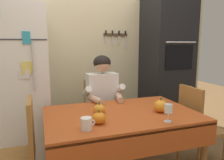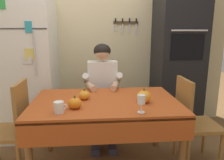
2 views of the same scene
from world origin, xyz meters
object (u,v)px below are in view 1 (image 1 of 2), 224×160
object	(u,v)px
chair_left_side	(19,150)
pumpkin_large	(99,109)
chair_behind_person	(99,112)
pumpkin_small	(99,118)
dining_table	(122,122)
seated_person	(103,98)
wine_glass	(168,110)
coffee_mug	(87,124)
refrigerator	(18,86)
wall_oven	(166,67)
chair_right_side	(197,124)
pumpkin_medium	(161,106)

from	to	relation	value
chair_left_side	pumpkin_large	bearing A→B (deg)	2.11
chair_behind_person	pumpkin_small	world-z (taller)	chair_behind_person
dining_table	seated_person	xyz separation A→B (m)	(-0.00, 0.60, 0.08)
dining_table	wine_glass	bearing A→B (deg)	-50.10
pumpkin_small	chair_left_side	bearing A→B (deg)	160.60
coffee_mug	pumpkin_large	bearing A→B (deg)	60.33
dining_table	chair_behind_person	xyz separation A→B (m)	(-0.00, 0.79, -0.14)
refrigerator	wall_oven	xyz separation A→B (m)	(2.00, 0.04, 0.15)
wall_oven	wine_glass	distance (m)	1.49
chair_behind_person	chair_right_side	distance (m)	1.17
chair_behind_person	pumpkin_medium	size ratio (longest dim) A/B	6.71
chair_right_side	coffee_mug	size ratio (longest dim) A/B	8.33
chair_behind_person	wall_oven	bearing A→B (deg)	7.03
chair_left_side	pumpkin_small	bearing A→B (deg)	-19.40
refrigerator	chair_behind_person	world-z (taller)	refrigerator
refrigerator	wine_glass	bearing A→B (deg)	-44.70
seated_person	wall_oven	bearing A→B (deg)	16.83
chair_left_side	pumpkin_medium	distance (m)	1.29
wine_glass	pumpkin_small	bearing A→B (deg)	165.07
wine_glass	chair_behind_person	bearing A→B (deg)	104.01
chair_behind_person	coffee_mug	world-z (taller)	chair_behind_person
pumpkin_large	pumpkin_small	xyz separation A→B (m)	(-0.07, -0.25, 0.00)
pumpkin_small	chair_right_side	bearing A→B (deg)	10.91
dining_table	chair_left_side	distance (m)	0.91
seated_person	chair_left_side	size ratio (longest dim) A/B	1.34
wall_oven	pumpkin_medium	distance (m)	1.25
wine_glass	pumpkin_large	world-z (taller)	wine_glass
coffee_mug	pumpkin_small	world-z (taller)	pumpkin_small
wall_oven	pumpkin_large	bearing A→B (deg)	-145.55
refrigerator	wine_glass	distance (m)	1.72
coffee_mug	wine_glass	xyz separation A→B (m)	(0.67, -0.05, 0.06)
coffee_mug	pumpkin_medium	distance (m)	0.78
seated_person	pumpkin_large	distance (m)	0.58
refrigerator	wine_glass	xyz separation A→B (m)	(1.23, -1.21, -0.05)
seated_person	chair_right_side	size ratio (longest dim) A/B	1.34
pumpkin_small	chair_behind_person	bearing A→B (deg)	74.53
dining_table	chair_right_side	xyz separation A→B (m)	(0.90, 0.04, -0.14)
pumpkin_large	pumpkin_medium	size ratio (longest dim) A/B	0.80
refrigerator	chair_right_side	xyz separation A→B (m)	(1.85, -0.84, -0.39)
wall_oven	chair_left_side	size ratio (longest dim) A/B	2.26
chair_behind_person	chair_left_side	size ratio (longest dim) A/B	1.00
refrigerator	chair_behind_person	size ratio (longest dim) A/B	1.94
dining_table	seated_person	world-z (taller)	seated_person
refrigerator	pumpkin_medium	size ratio (longest dim) A/B	12.99
pumpkin_medium	pumpkin_small	size ratio (longest dim) A/B	1.19
coffee_mug	wall_oven	bearing A→B (deg)	39.65
refrigerator	pumpkin_small	world-z (taller)	refrigerator
dining_table	pumpkin_small	world-z (taller)	pumpkin_small
chair_behind_person	pumpkin_large	size ratio (longest dim) A/B	8.38
chair_behind_person	wine_glass	distance (m)	1.20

